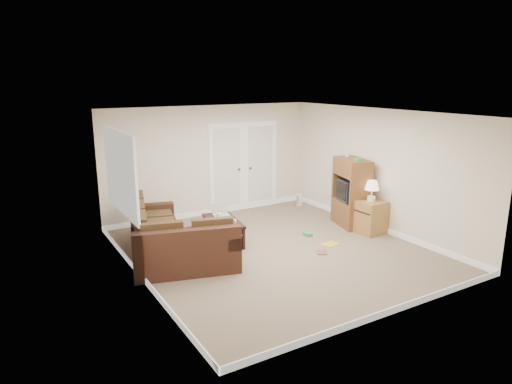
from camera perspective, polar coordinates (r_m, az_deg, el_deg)
floor at (r=8.45m, az=2.48°, el=-7.34°), size 5.50×5.50×0.00m
ceiling at (r=7.89m, az=2.67°, el=9.82°), size 5.00×5.50×0.02m
wall_left at (r=7.07m, az=-14.67°, el=-1.42°), size 0.02×5.50×2.50m
wall_right at (r=9.65m, az=15.13°, el=2.63°), size 0.02×5.50×2.50m
wall_back at (r=10.44m, az=-5.71°, el=3.89°), size 5.00×0.02×2.50m
wall_front at (r=6.05m, az=16.96°, el=-4.18°), size 5.00×0.02×2.50m
baseboards at (r=8.43m, az=2.48°, el=-7.02°), size 5.00×5.50×0.10m
french_doors at (r=10.83m, az=-1.52°, el=3.16°), size 1.80×0.05×2.13m
window_left at (r=7.95m, az=-16.58°, el=2.37°), size 0.05×1.92×1.42m
sectional_sofa at (r=8.18m, az=-10.97°, el=-5.97°), size 1.88×2.94×0.80m
coffee_table at (r=8.83m, az=-4.12°, el=-4.72°), size 0.72×1.17×0.75m
tv_armoire at (r=9.87m, az=11.80°, el=-0.02°), size 0.72×1.00×1.55m
side_cabinet at (r=9.55m, az=14.10°, el=-2.72°), size 0.54×0.54×1.10m
space_heater at (r=11.38m, az=5.45°, el=-0.97°), size 0.13×0.11×0.29m
floor_magazine at (r=8.88m, az=9.28°, el=-6.42°), size 0.34×0.29×0.01m
floor_greenbox at (r=9.25m, az=6.46°, el=-5.26°), size 0.15×0.19×0.07m
floor_book at (r=8.42m, az=7.64°, el=-7.46°), size 0.28×0.30×0.02m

